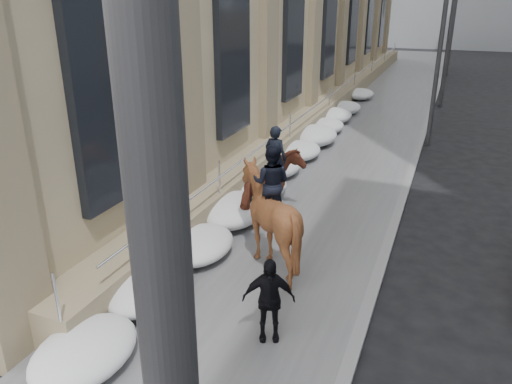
% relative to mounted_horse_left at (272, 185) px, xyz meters
% --- Properties ---
extents(ground, '(140.00, 140.00, 0.00)m').
position_rel_mounted_horse_left_xyz_m(ground, '(0.54, -4.55, -1.11)').
color(ground, black).
rests_on(ground, ground).
extents(sidewalk, '(5.00, 80.00, 0.12)m').
position_rel_mounted_horse_left_xyz_m(sidewalk, '(0.54, 5.45, -1.05)').
color(sidewalk, '#4F4F51').
rests_on(sidewalk, ground).
extents(curb, '(0.24, 80.00, 0.12)m').
position_rel_mounted_horse_left_xyz_m(curb, '(3.16, 5.45, -1.05)').
color(curb, slate).
rests_on(curb, ground).
extents(streetlight_mid, '(1.71, 0.24, 8.00)m').
position_rel_mounted_horse_left_xyz_m(streetlight_mid, '(3.28, 9.45, 3.47)').
color(streetlight_mid, '#2D2D30').
rests_on(streetlight_mid, ground).
extents(streetlight_far, '(1.71, 0.24, 8.00)m').
position_rel_mounted_horse_left_xyz_m(streetlight_far, '(3.28, 29.45, 3.47)').
color(streetlight_far, '#2D2D30').
rests_on(streetlight_far, ground).
extents(traffic_signal, '(4.10, 0.22, 6.00)m').
position_rel_mounted_horse_left_xyz_m(traffic_signal, '(2.61, 17.45, 2.89)').
color(traffic_signal, '#2D2D30').
rests_on(traffic_signal, ground).
extents(snow_bank, '(1.70, 18.10, 0.76)m').
position_rel_mounted_horse_left_xyz_m(snow_bank, '(-0.88, 3.56, -0.64)').
color(snow_bank, silver).
rests_on(snow_bank, sidewalk).
extents(mounted_horse_left, '(1.40, 2.31, 2.58)m').
position_rel_mounted_horse_left_xyz_m(mounted_horse_left, '(0.00, 0.00, 0.00)').
color(mounted_horse_left, '#552719').
rests_on(mounted_horse_left, sidewalk).
extents(mounted_horse_right, '(2.01, 2.22, 2.79)m').
position_rel_mounted_horse_left_xyz_m(mounted_horse_right, '(0.77, -2.30, 0.22)').
color(mounted_horse_right, '#522D17').
rests_on(mounted_horse_right, sidewalk).
extents(pedestrian, '(1.00, 0.70, 1.58)m').
position_rel_mounted_horse_left_xyz_m(pedestrian, '(1.66, -4.74, -0.20)').
color(pedestrian, black).
rests_on(pedestrian, sidewalk).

